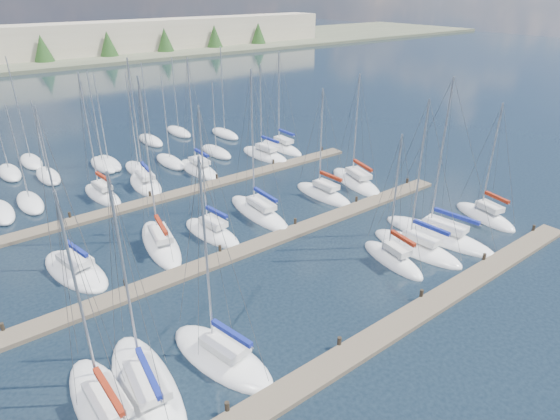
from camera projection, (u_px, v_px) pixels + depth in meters
ground at (97, 130)px, 71.56m from camera, size 400.00×400.00×0.00m
dock_near at (393, 328)px, 30.15m from camera, size 44.00×1.93×1.10m
dock_mid at (266, 242)px, 40.14m from camera, size 44.00×1.93×1.10m
dock_far at (189, 191)px, 50.12m from camera, size 44.00×1.93×1.10m
sailboat_q at (265, 155)px, 60.58m from camera, size 3.39×8.61×12.27m
sailboat_n at (102, 195)px, 49.08m from camera, size 2.87×7.53×13.43m
sailboat_j at (212, 232)px, 41.66m from camera, size 3.34×7.38×12.22m
sailboat_i at (161, 243)px, 39.89m from camera, size 4.31×9.47×14.81m
sailboat_r at (282, 147)px, 63.39m from camera, size 2.54×8.17×13.36m
sailboat_c at (222, 357)px, 27.76m from camera, size 4.51×8.40×13.32m
sailboat_o at (145, 184)px, 51.81m from camera, size 3.66×7.91×14.32m
sailboat_e at (416, 248)px, 39.24m from camera, size 3.31×8.53×13.29m
sailboat_h at (75, 270)px, 36.15m from camera, size 4.54×8.53×13.58m
sailboat_m at (356, 182)px, 52.37m from camera, size 5.08×9.53×12.62m
sailboat_g at (485, 216)px, 44.54m from camera, size 3.69×7.12×11.65m
sailboat_l at (323, 194)px, 49.25m from camera, size 2.77×7.81×11.88m
sailboat_d at (393, 259)px, 37.58m from camera, size 3.01×6.82×11.17m
sailboat_k at (259, 213)px, 45.26m from camera, size 3.05×9.65×14.34m
sailboat_b at (147, 390)px, 25.50m from camera, size 4.19×10.16×13.39m
sailboat_f at (438, 235)px, 41.20m from camera, size 4.27×10.64×14.50m
sailboat_a at (108, 410)px, 24.27m from camera, size 2.96×9.26×13.07m
sailboat_p at (199, 169)px, 55.90m from camera, size 2.82×8.12×13.70m
distant_boats at (104, 163)px, 57.47m from camera, size 36.93×20.75×13.30m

